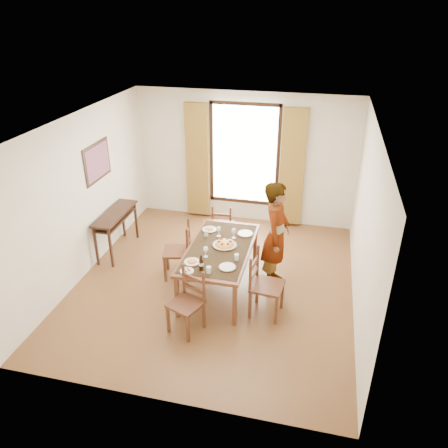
% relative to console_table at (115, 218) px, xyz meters
% --- Properties ---
extents(ground, '(5.00, 5.00, 0.00)m').
position_rel_console_table_xyz_m(ground, '(2.03, -0.60, -0.68)').
color(ground, '#4C2917').
rests_on(ground, ground).
extents(room_shell, '(4.60, 5.10, 2.74)m').
position_rel_console_table_xyz_m(room_shell, '(2.03, -0.47, 0.86)').
color(room_shell, white).
rests_on(room_shell, ground).
extents(console_table, '(0.38, 1.20, 0.80)m').
position_rel_console_table_xyz_m(console_table, '(0.00, 0.00, 0.00)').
color(console_table, '#331B11').
rests_on(console_table, ground).
extents(dining_table, '(0.99, 1.87, 0.76)m').
position_rel_console_table_xyz_m(dining_table, '(2.14, -0.70, 0.01)').
color(dining_table, brown).
rests_on(dining_table, ground).
extents(chair_west, '(0.53, 0.53, 1.00)m').
position_rel_console_table_xyz_m(chair_west, '(1.39, -0.52, -0.22)').
color(chair_west, '#4F2E1A').
rests_on(chair_west, ground).
extents(chair_north, '(0.42, 0.42, 0.88)m').
position_rel_console_table_xyz_m(chair_north, '(1.86, 0.65, -0.28)').
color(chair_north, '#4F2E1A').
rests_on(chair_north, ground).
extents(chair_south, '(0.55, 0.55, 0.95)m').
position_rel_console_table_xyz_m(chair_south, '(1.94, -1.80, -0.24)').
color(chair_south, '#4F2E1A').
rests_on(chair_south, ground).
extents(chair_east, '(0.51, 0.51, 1.04)m').
position_rel_console_table_xyz_m(chair_east, '(2.94, -1.19, -0.20)').
color(chair_east, '#4F2E1A').
rests_on(chair_east, ground).
extents(man, '(0.73, 0.54, 1.81)m').
position_rel_console_table_xyz_m(man, '(2.99, -0.39, 0.22)').
color(man, gray).
rests_on(man, ground).
extents(plate_sw, '(0.27, 0.27, 0.05)m').
position_rel_console_table_xyz_m(plate_sw, '(1.85, -1.23, 0.10)').
color(plate_sw, silver).
rests_on(plate_sw, dining_table).
extents(plate_se, '(0.27, 0.27, 0.05)m').
position_rel_console_table_xyz_m(plate_se, '(2.39, -1.25, 0.10)').
color(plate_se, silver).
rests_on(plate_se, dining_table).
extents(plate_nw, '(0.27, 0.27, 0.05)m').
position_rel_console_table_xyz_m(plate_nw, '(1.83, -0.18, 0.10)').
color(plate_nw, silver).
rests_on(plate_nw, dining_table).
extents(plate_ne, '(0.27, 0.27, 0.05)m').
position_rel_console_table_xyz_m(plate_ne, '(2.45, -0.18, 0.10)').
color(plate_ne, silver).
rests_on(plate_ne, dining_table).
extents(pasta_platter, '(0.40, 0.40, 0.10)m').
position_rel_console_table_xyz_m(pasta_platter, '(2.20, -0.63, 0.12)').
color(pasta_platter, red).
rests_on(pasta_platter, dining_table).
extents(caprese_plate, '(0.20, 0.20, 0.04)m').
position_rel_console_table_xyz_m(caprese_plate, '(1.84, -1.48, 0.09)').
color(caprese_plate, silver).
rests_on(caprese_plate, dining_table).
extents(wine_glass_a, '(0.08, 0.08, 0.18)m').
position_rel_console_table_xyz_m(wine_glass_a, '(2.00, -1.03, 0.16)').
color(wine_glass_a, white).
rests_on(wine_glass_a, dining_table).
extents(wine_glass_b, '(0.08, 0.08, 0.18)m').
position_rel_console_table_xyz_m(wine_glass_b, '(2.29, -0.35, 0.16)').
color(wine_glass_b, white).
rests_on(wine_glass_b, dining_table).
extents(wine_glass_c, '(0.08, 0.08, 0.18)m').
position_rel_console_table_xyz_m(wine_glass_c, '(2.04, -0.36, 0.16)').
color(wine_glass_c, white).
rests_on(wine_glass_c, dining_table).
extents(tumbler_a, '(0.07, 0.07, 0.10)m').
position_rel_console_table_xyz_m(tumbler_a, '(2.48, -1.01, 0.12)').
color(tumbler_a, silver).
rests_on(tumbler_a, dining_table).
extents(tumbler_b, '(0.07, 0.07, 0.10)m').
position_rel_console_table_xyz_m(tumbler_b, '(1.84, -0.40, 0.12)').
color(tumbler_b, silver).
rests_on(tumbler_b, dining_table).
extents(tumbler_c, '(0.07, 0.07, 0.10)m').
position_rel_console_table_xyz_m(tumbler_c, '(2.16, -1.44, 0.12)').
color(tumbler_c, silver).
rests_on(tumbler_c, dining_table).
extents(wine_bottle, '(0.07, 0.07, 0.25)m').
position_rel_console_table_xyz_m(wine_bottle, '(2.04, -1.39, 0.20)').
color(wine_bottle, black).
rests_on(wine_bottle, dining_table).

